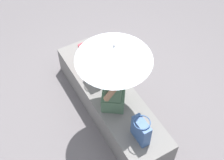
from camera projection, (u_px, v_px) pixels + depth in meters
The scene contains 7 objects.
ground_plane at pixel (111, 110), 4.45m from camera, with size 14.00×14.00×0.00m, color #605B5E.
stone_bench at pixel (111, 101), 4.29m from camera, with size 2.17×0.60×0.43m, color slate.
person_seated at pixel (114, 83), 3.72m from camera, with size 0.50×0.43×0.90m.
parasol at pixel (114, 53), 3.27m from camera, with size 0.85×0.85×1.07m.
handbag_black at pixel (88, 56), 4.34m from camera, with size 0.28×0.21×0.31m.
tote_bag_canvas at pixel (141, 130), 3.55m from camera, with size 0.26×0.19×0.35m.
shoulder_bag_spare at pixel (95, 70), 4.12m from camera, with size 0.24×0.18×0.38m.
Camera 1 is at (-2.19, 1.23, 3.70)m, focal length 50.15 mm.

